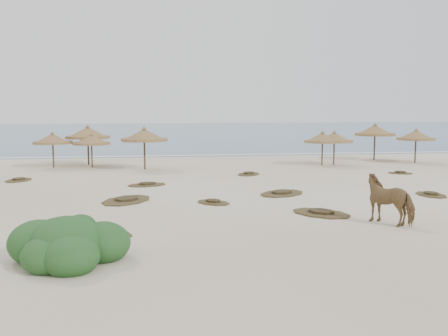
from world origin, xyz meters
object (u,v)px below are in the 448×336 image
(horse, at_px, (391,199))
(bush, at_px, (68,245))
(palapa_0, at_px, (53,139))
(palapa_1, at_px, (88,133))

(horse, relative_size, bush, 0.63)
(palapa_0, relative_size, horse, 1.60)
(palapa_1, bearing_deg, palapa_0, -152.28)
(horse, bearing_deg, bush, -18.32)
(palapa_0, xyz_separation_m, horse, (15.25, -19.79, -1.11))
(palapa_0, xyz_separation_m, palapa_1, (2.27, 1.20, 0.34))
(palapa_0, xyz_separation_m, bush, (4.43, -22.88, -1.51))
(horse, xyz_separation_m, bush, (-10.82, -3.09, -0.39))
(palapa_0, height_order, palapa_1, palapa_1)
(palapa_1, relative_size, horse, 1.98)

